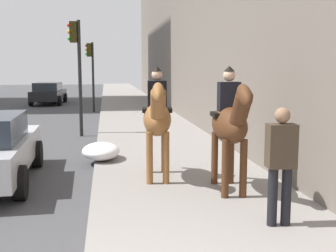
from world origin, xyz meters
The scene contains 7 objects.
mounted_horse_near centered at (5.41, -1.31, 1.38)m, with size 2.15×0.71×2.28m.
mounted_horse_far centered at (4.35, -2.50, 1.39)m, with size 2.15×0.64×2.28m.
pedestrian_greeting centered at (2.61, -2.72, 1.10)m, with size 0.29×0.42×1.70m.
car_near_lane centered at (25.68, 3.45, 0.76)m, with size 4.56×2.09×1.44m.
traffic_light_near_curb centered at (11.89, 0.65, 2.66)m, with size 0.20×0.44×3.97m.
traffic_light_far_curb centered at (20.05, 0.45, 2.50)m, with size 0.20×0.44×3.72m.
snow_pile_far centered at (7.44, -0.15, 0.33)m, with size 1.20×0.92×0.42m, color white.
Camera 1 is at (-2.87, -0.30, 2.36)m, focal length 44.82 mm.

